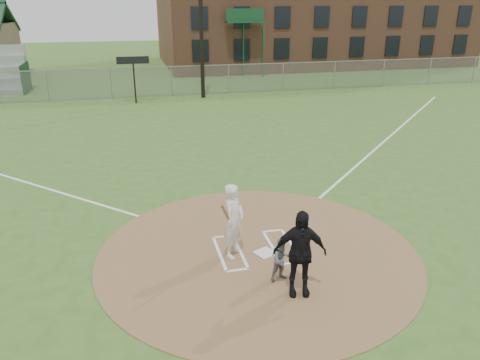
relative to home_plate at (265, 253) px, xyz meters
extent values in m
plane|color=#365E20|center=(-0.17, 0.13, -0.04)|extent=(140.00, 140.00, 0.00)
cylinder|color=olive|center=(-0.17, 0.13, -0.03)|extent=(8.40, 8.40, 0.02)
cube|color=silver|center=(0.00, 0.00, 0.00)|extent=(0.63, 0.63, 0.03)
cube|color=white|center=(8.83, 9.13, -0.03)|extent=(17.04, 17.04, 0.01)
imported|color=slate|center=(0.02, -1.25, 0.52)|extent=(0.59, 0.50, 1.07)
imported|color=black|center=(0.22, -1.84, 1.00)|extent=(1.27, 0.73, 2.03)
cube|color=white|center=(-1.17, 0.28, -0.01)|extent=(0.08, 1.80, 0.01)
cube|color=white|center=(-0.62, 0.28, -0.01)|extent=(0.08, 1.80, 0.01)
cube|color=white|center=(-0.89, 1.18, -0.01)|extent=(0.62, 0.08, 0.01)
cube|color=white|center=(-0.89, -0.62, -0.01)|extent=(0.62, 0.08, 0.01)
cube|color=white|center=(0.83, 0.28, -0.01)|extent=(0.08, 1.80, 0.01)
cube|color=white|center=(0.28, 0.28, -0.01)|extent=(0.08, 1.80, 0.01)
cube|color=white|center=(0.55, 1.18, -0.01)|extent=(0.62, 0.08, 0.01)
cube|color=white|center=(0.55, -0.62, -0.01)|extent=(0.62, 0.08, 0.01)
imported|color=white|center=(-0.81, 0.14, 0.97)|extent=(0.82, 0.85, 1.96)
cylinder|color=olive|center=(-1.11, -0.26, 1.41)|extent=(0.37, 0.55, 0.70)
cube|color=slate|center=(-0.17, 22.13, 0.96)|extent=(56.00, 0.03, 2.00)
cube|color=gray|center=(-0.17, 22.13, 1.96)|extent=(56.00, 0.06, 0.06)
cube|color=gray|center=(-0.17, 22.13, 0.96)|extent=(56.08, 0.08, 2.00)
cube|color=#194728|center=(-10.17, 26.33, 0.96)|extent=(0.08, 3.20, 2.00)
cube|color=#194728|center=(6.83, 29.47, 4.46)|extent=(3.20, 1.00, 0.15)
cube|color=#194728|center=(6.83, 29.97, 2.21)|extent=(0.12, 0.12, 4.50)
cube|color=#194728|center=(8.33, 29.02, 2.21)|extent=(0.12, 0.12, 4.50)
cube|color=#194728|center=(6.83, 29.47, 5.01)|extent=(3.20, 0.08, 1.00)
cylinder|color=black|center=(1.83, 21.13, 5.96)|extent=(0.26, 0.26, 12.00)
cylinder|color=black|center=(-2.67, 20.33, 1.26)|extent=(0.10, 0.10, 2.60)
cube|color=black|center=(-2.67, 20.33, 2.66)|extent=(2.00, 0.10, 0.45)
camera|label=1|loc=(-3.16, -10.27, 6.20)|focal=35.00mm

